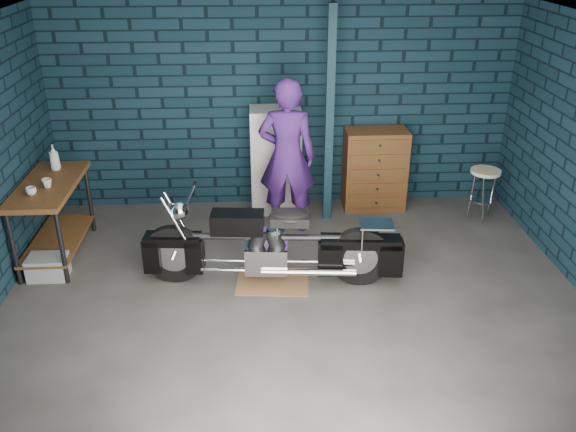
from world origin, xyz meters
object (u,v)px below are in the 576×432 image
locker (276,161)px  person (287,157)px  storage_bin (48,267)px  tool_chest (375,170)px  motorcycle (272,240)px  workbench (54,220)px  shop_stool (482,195)px

locker → person: bearing=-78.4°
storage_bin → locker: size_ratio=0.29×
storage_bin → tool_chest: size_ratio=0.38×
motorcycle → person: (0.23, 1.30, 0.44)m
motorcycle → storage_bin: 2.48m
workbench → shop_stool: (5.23, 0.68, -0.11)m
person → locker: person is taller
motorcycle → storage_bin: bearing=179.4°
tool_chest → motorcycle: bearing=-127.6°
tool_chest → shop_stool: tool_chest is taller
workbench → tool_chest: bearing=16.1°
person → locker: bearing=-72.1°
tool_chest → workbench: bearing=-163.9°
motorcycle → person: bearing=84.9°
motorcycle → locker: locker is taller
storage_bin → workbench: bearing=92.3°
tool_chest → shop_stool: bearing=-18.7°
workbench → storage_bin: bearing=-87.7°
motorcycle → locker: size_ratio=1.67×
person → tool_chest: 1.39m
motorcycle → storage_bin: (-2.44, 0.23, -0.39)m
motorcycle → person: person is taller
storage_bin → tool_chest: bearing=22.7°
storage_bin → tool_chest: (3.88, 1.63, 0.42)m
storage_bin → shop_stool: shop_stool is taller
person → tool_chest: size_ratio=1.77×
tool_chest → person: bearing=-154.9°
storage_bin → shop_stool: 5.34m
tool_chest → shop_stool: 1.42m
locker → tool_chest: 1.33m
workbench → person: size_ratio=0.73×
storage_bin → locker: bearing=32.5°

